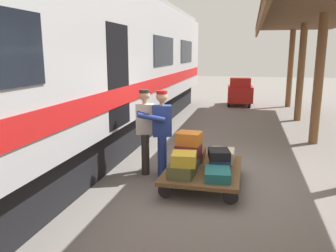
# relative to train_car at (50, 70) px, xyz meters

# --- Properties ---
(ground_plane) EXTENTS (60.00, 60.00, 0.00)m
(ground_plane) POSITION_rel_train_car_xyz_m (-3.67, 0.00, -2.06)
(ground_plane) COLOR slate
(train_car) EXTENTS (3.03, 21.11, 4.00)m
(train_car) POSITION_rel_train_car_xyz_m (0.00, 0.00, 0.00)
(train_car) COLOR #B7BABF
(train_car) RESTS_ON ground_plane
(luggage_cart) EXTENTS (1.35, 1.84, 0.33)m
(luggage_cart) POSITION_rel_train_car_xyz_m (-3.24, 0.35, -1.78)
(luggage_cart) COLOR brown
(luggage_cart) RESTS_ON ground_plane
(suitcase_cream_canvas) EXTENTS (0.46, 0.52, 0.22)m
(suitcase_cream_canvas) POSITION_rel_train_car_xyz_m (-3.54, -0.16, -1.62)
(suitcase_cream_canvas) COLOR beige
(suitcase_cream_canvas) RESTS_ON luggage_cart
(suitcase_navy_fabric) EXTENTS (0.40, 0.49, 0.20)m
(suitcase_navy_fabric) POSITION_rel_train_car_xyz_m (-3.54, 0.35, -1.63)
(suitcase_navy_fabric) COLOR navy
(suitcase_navy_fabric) RESTS_ON luggage_cart
(suitcase_gray_aluminum) EXTENTS (0.44, 0.66, 0.20)m
(suitcase_gray_aluminum) POSITION_rel_train_car_xyz_m (-2.94, 0.35, -1.63)
(suitcase_gray_aluminum) COLOR #9EA0A5
(suitcase_gray_aluminum) RESTS_ON luggage_cart
(suitcase_olive_duffel) EXTENTS (0.45, 0.57, 0.22)m
(suitcase_olive_duffel) POSITION_rel_train_car_xyz_m (-2.94, 0.85, -1.62)
(suitcase_olive_duffel) COLOR brown
(suitcase_olive_duffel) RESTS_ON luggage_cart
(suitcase_brown_leather) EXTENTS (0.52, 0.59, 0.20)m
(suitcase_brown_leather) POSITION_rel_train_car_xyz_m (-2.94, -0.16, -1.63)
(suitcase_brown_leather) COLOR brown
(suitcase_brown_leather) RESTS_ON luggage_cart
(suitcase_teal_softside) EXTENTS (0.48, 0.58, 0.16)m
(suitcase_teal_softside) POSITION_rel_train_car_xyz_m (-3.54, 0.85, -1.65)
(suitcase_teal_softside) COLOR #1E666B
(suitcase_teal_softside) RESTS_ON luggage_cart
(suitcase_yellow_case) EXTENTS (0.45, 0.47, 0.20)m
(suitcase_yellow_case) POSITION_rel_train_car_xyz_m (-2.98, 0.89, -1.41)
(suitcase_yellow_case) COLOR gold
(suitcase_yellow_case) RESTS_ON suitcase_olive_duffel
(suitcase_maroon_trunk) EXTENTS (0.34, 0.39, 0.16)m
(suitcase_maroon_trunk) POSITION_rel_train_car_xyz_m (-2.96, -0.13, -1.45)
(suitcase_maroon_trunk) COLOR maroon
(suitcase_maroon_trunk) RESTS_ON suitcase_brown_leather
(suitcase_black_hardshell) EXTENTS (0.45, 0.50, 0.16)m
(suitcase_black_hardshell) POSITION_rel_train_car_xyz_m (-3.52, 0.34, -1.45)
(suitcase_black_hardshell) COLOR black
(suitcase_black_hardshell) RESTS_ON suitcase_navy_fabric
(suitcase_burgundy_valise) EXTENTS (0.46, 0.46, 0.24)m
(suitcase_burgundy_valise) POSITION_rel_train_car_xyz_m (-2.96, 0.37, -1.41)
(suitcase_burgundy_valise) COLOR maroon
(suitcase_burgundy_valise) RESTS_ON suitcase_gray_aluminum
(suitcase_orange_carryall) EXTENTS (0.46, 0.41, 0.22)m
(suitcase_orange_carryall) POSITION_rel_train_car_xyz_m (-2.97, 0.36, -1.18)
(suitcase_orange_carryall) COLOR #CC6B23
(suitcase_orange_carryall) RESTS_ON suitcase_burgundy_valise
(porter_in_overalls) EXTENTS (0.73, 0.57, 1.70)m
(porter_in_overalls) POSITION_rel_train_car_xyz_m (-2.37, 0.08, -1.14)
(porter_in_overalls) COLOR navy
(porter_in_overalls) RESTS_ON ground_plane
(porter_by_door) EXTENTS (0.73, 0.56, 1.70)m
(porter_by_door) POSITION_rel_train_car_xyz_m (-2.03, -0.04, -1.14)
(porter_by_door) COLOR #332D28
(porter_by_door) RESTS_ON ground_plane
(baggage_tug) EXTENTS (1.20, 1.77, 1.30)m
(baggage_tug) POSITION_rel_train_car_xyz_m (-3.60, -9.72, -1.43)
(baggage_tug) COLOR #B21E19
(baggage_tug) RESTS_ON ground_plane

